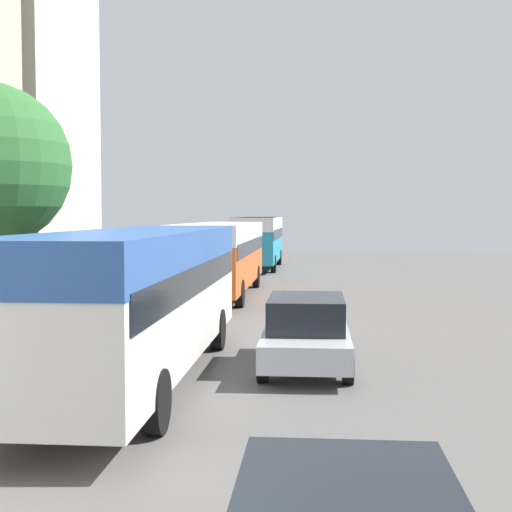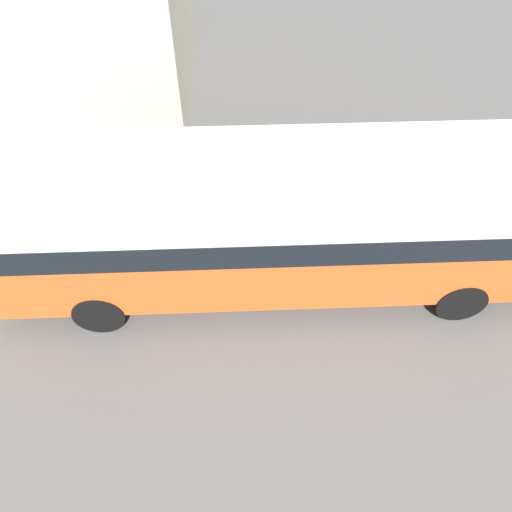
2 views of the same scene
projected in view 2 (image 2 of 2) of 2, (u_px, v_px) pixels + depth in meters
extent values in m
cube|color=#EA5B23|center=(279.00, 218.00, 9.55)|extent=(2.53, 11.33, 2.47)
cube|color=white|center=(281.00, 183.00, 8.91)|extent=(2.56, 11.38, 0.74)
cube|color=black|center=(280.00, 206.00, 9.32)|extent=(2.58, 10.87, 0.54)
cylinder|color=black|center=(427.00, 218.00, 11.35)|extent=(0.28, 1.00, 1.00)
cylinder|color=black|center=(460.00, 300.00, 9.78)|extent=(0.28, 1.00, 1.00)
cylinder|color=black|center=(117.00, 227.00, 11.15)|extent=(0.28, 1.00, 1.00)
cylinder|color=black|center=(100.00, 312.00, 9.58)|extent=(0.28, 1.00, 1.00)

